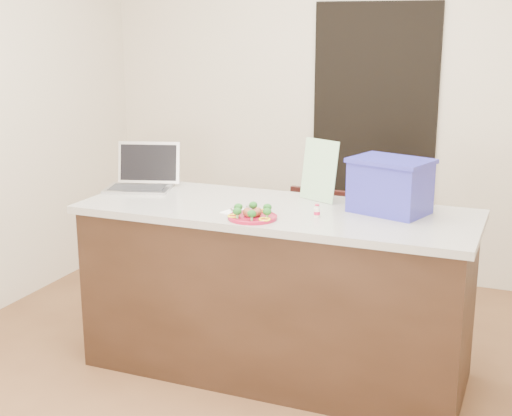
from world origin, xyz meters
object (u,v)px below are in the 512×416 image
at_px(yogurt_bottle, 317,212).
at_px(chair, 313,247).
at_px(napkin, 238,212).
at_px(laptop, 143,176).
at_px(plate, 253,217).
at_px(island, 276,291).
at_px(blue_box, 390,186).

bearing_deg(yogurt_bottle, chair, 108.52).
bearing_deg(napkin, yogurt_bottle, 10.05).
relative_size(napkin, laptop, 0.32).
distance_m(plate, chair, 1.12).
height_order(island, chair, island).
bearing_deg(napkin, blue_box, 22.66).
xyz_separation_m(island, laptop, (-0.88, 0.15, 0.53)).
relative_size(plate, laptop, 0.58).
bearing_deg(chair, island, -83.30).
relative_size(blue_box, chair, 0.54).
height_order(napkin, chair, napkin).
relative_size(island, plate, 8.46).
height_order(napkin, yogurt_bottle, yogurt_bottle).
distance_m(yogurt_bottle, chair, 1.03).
distance_m(island, blue_box, 0.83).
bearing_deg(blue_box, chair, 150.05).
distance_m(plate, napkin, 0.14).
bearing_deg(chair, laptop, -139.49).
bearing_deg(blue_box, yogurt_bottle, -127.15).
bearing_deg(blue_box, plate, -130.85).
xyz_separation_m(island, blue_box, (0.56, 0.13, 0.60)).
bearing_deg(chair, yogurt_bottle, -67.87).
height_order(island, laptop, laptop).
relative_size(napkin, blue_box, 0.31).
bearing_deg(chair, blue_box, -43.39).
xyz_separation_m(island, yogurt_bottle, (0.25, -0.09, 0.48)).
height_order(blue_box, chair, blue_box).
bearing_deg(yogurt_bottle, blue_box, 35.81).
height_order(island, napkin, napkin).
height_order(laptop, blue_box, blue_box).
distance_m(napkin, yogurt_bottle, 0.40).
xyz_separation_m(laptop, chair, (0.84, 0.63, -0.52)).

